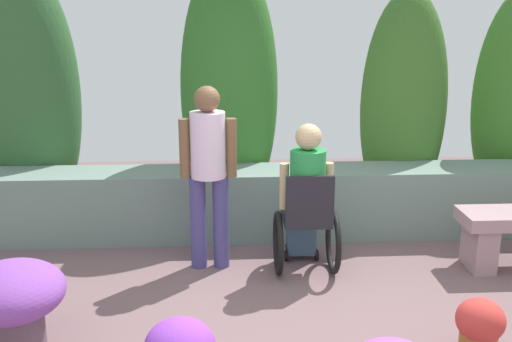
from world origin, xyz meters
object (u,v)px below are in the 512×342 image
person_in_wheelchair (306,204)px  flower_pot_purple_near (12,298)px  flower_pot_terracotta_by_wall (480,326)px  person_standing_companion (208,166)px

person_in_wheelchair → flower_pot_purple_near: (-2.13, -1.13, -0.25)m
person_in_wheelchair → flower_pot_terracotta_by_wall: (0.97, -1.41, -0.40)m
person_in_wheelchair → person_standing_companion: 0.90m
flower_pot_purple_near → flower_pot_terracotta_by_wall: 3.12m
flower_pot_terracotta_by_wall → person_standing_companion: bearing=139.4°
person_in_wheelchair → flower_pot_terracotta_by_wall: bearing=-52.8°
person_in_wheelchair → person_standing_companion: (-0.83, 0.14, 0.31)m
person_standing_companion → flower_pot_terracotta_by_wall: person_standing_companion is taller
flower_pot_terracotta_by_wall → flower_pot_purple_near: bearing=174.8°
flower_pot_purple_near → flower_pot_terracotta_by_wall: flower_pot_purple_near is taller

